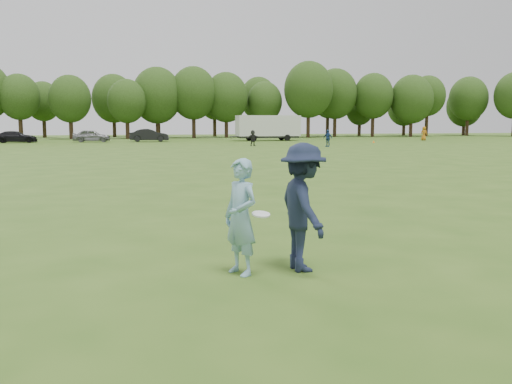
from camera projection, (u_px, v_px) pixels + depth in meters
ground at (322, 272)px, 8.20m from camera, size 200.00×200.00×0.00m
thrower at (241, 217)px, 8.00m from camera, size 0.65×0.75×1.73m
defender at (303, 207)px, 8.22m from camera, size 0.76×1.28×1.95m
player_far_b at (328, 138)px, 51.62m from camera, size 0.87×1.00×1.62m
player_far_c at (424, 133)px, 70.07m from camera, size 0.98×1.05×1.81m
player_far_d at (253, 138)px, 53.27m from camera, size 1.52×0.93×1.56m
car_d at (16, 137)px, 61.83m from camera, size 4.68×2.09×1.33m
car_e at (92, 136)px, 63.98m from camera, size 4.41×1.96×1.47m
car_f at (149, 135)px, 65.18m from camera, size 4.78×1.98×1.54m
field_cone at (374, 142)px, 61.78m from camera, size 0.28×0.28×0.30m
disc_in_play at (261, 214)px, 7.87m from camera, size 0.32×0.32×0.09m
cargo_trailer at (268, 127)px, 68.85m from camera, size 9.00×2.75×3.20m
treeline at (156, 96)px, 82.03m from camera, size 130.35×18.39×11.74m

